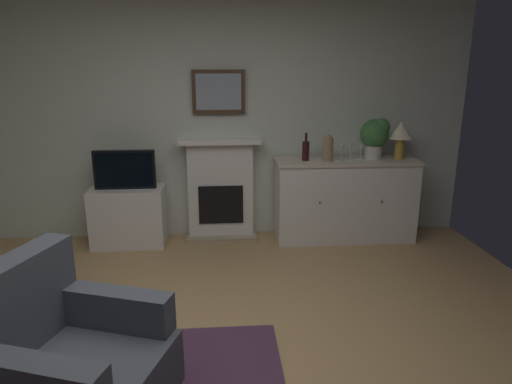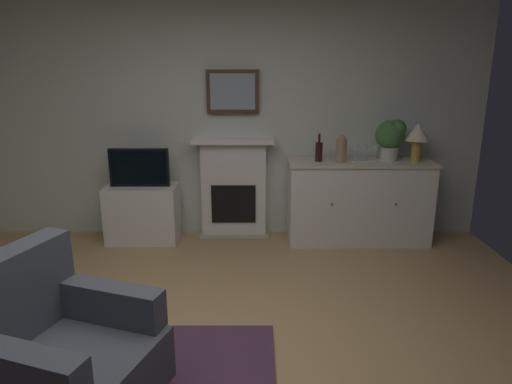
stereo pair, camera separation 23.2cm
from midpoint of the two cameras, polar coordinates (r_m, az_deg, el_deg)
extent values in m
cube|color=silver|center=(4.98, -2.03, 9.30)|extent=(5.50, 0.06, 2.61)
cube|color=white|center=(5.00, -1.53, 0.26)|extent=(0.70, 0.18, 1.05)
cube|color=tan|center=(5.07, -1.52, -5.60)|extent=(0.77, 0.20, 0.03)
cube|color=black|center=(4.95, -1.55, -1.53)|extent=(0.48, 0.02, 0.42)
cube|color=white|center=(4.86, -1.58, 6.44)|extent=(0.87, 0.27, 0.05)
cube|color=#473323|center=(4.88, -1.61, 12.45)|extent=(0.55, 0.03, 0.45)
cube|color=#8C99A8|center=(4.86, -1.61, 12.44)|extent=(0.47, 0.01, 0.37)
cube|color=white|center=(5.00, 13.97, -1.39)|extent=(1.48, 0.45, 0.85)
cube|color=beige|center=(4.89, 14.30, 3.57)|extent=(1.51, 0.48, 0.03)
sphere|color=brown|center=(4.69, 10.83, -1.54)|extent=(0.02, 0.02, 0.02)
sphere|color=brown|center=(4.86, 18.39, -1.49)|extent=(0.02, 0.02, 0.02)
cylinder|color=#B79338|center=(5.04, 20.62, 4.84)|extent=(0.10, 0.10, 0.22)
cone|color=#EFE5C6|center=(5.01, 20.84, 7.09)|extent=(0.26, 0.26, 0.18)
cylinder|color=#331419|center=(4.78, 9.21, 4.98)|extent=(0.08, 0.08, 0.20)
cylinder|color=#331419|center=(4.76, 9.29, 6.70)|extent=(0.03, 0.03, 0.09)
cylinder|color=silver|center=(4.84, 13.55, 3.71)|extent=(0.06, 0.06, 0.00)
cylinder|color=silver|center=(4.83, 13.59, 4.26)|extent=(0.01, 0.01, 0.09)
cone|color=silver|center=(4.82, 13.65, 5.19)|extent=(0.07, 0.07, 0.07)
cylinder|color=silver|center=(4.91, 14.70, 3.78)|extent=(0.06, 0.06, 0.00)
cylinder|color=silver|center=(4.90, 14.74, 4.32)|extent=(0.01, 0.01, 0.09)
cone|color=silver|center=(4.88, 14.81, 5.24)|extent=(0.07, 0.07, 0.07)
cylinder|color=silver|center=(4.93, 15.95, 3.75)|extent=(0.06, 0.06, 0.00)
cylinder|color=silver|center=(4.92, 15.99, 4.29)|extent=(0.01, 0.01, 0.09)
cone|color=silver|center=(4.91, 16.06, 5.21)|extent=(0.07, 0.07, 0.07)
cylinder|color=#9E7F5B|center=(4.77, 11.96, 5.07)|extent=(0.11, 0.11, 0.24)
sphere|color=#9E7F5B|center=(4.75, 12.04, 6.49)|extent=(0.08, 0.08, 0.08)
cube|color=white|center=(5.02, -12.76, -2.63)|extent=(0.75, 0.42, 0.62)
cube|color=black|center=(4.87, -13.16, 2.99)|extent=(0.62, 0.06, 0.40)
cube|color=black|center=(4.84, -13.25, 2.91)|extent=(0.57, 0.01, 0.35)
cylinder|color=beige|center=(5.01, 17.52, 4.58)|extent=(0.18, 0.18, 0.14)
sphere|color=#3D753D|center=(4.98, 17.71, 6.84)|extent=(0.30, 0.30, 0.30)
sphere|color=#3D753D|center=(4.96, 18.54, 7.56)|extent=(0.18, 0.18, 0.18)
cube|color=#474C56|center=(2.71, -19.71, -21.05)|extent=(1.00, 0.98, 0.32)
cube|color=#474C56|center=(2.71, -26.14, -11.76)|extent=(0.40, 0.77, 0.50)
cube|color=#474C56|center=(2.37, -25.35, -19.58)|extent=(0.73, 0.36, 0.22)
cube|color=#474C56|center=(2.78, -16.09, -13.17)|extent=(0.73, 0.36, 0.22)
cylinder|color=#473323|center=(3.22, -20.71, -19.39)|extent=(0.05, 0.05, 0.10)
camera|label=1|loc=(0.12, -87.88, 0.59)|focal=31.93mm
camera|label=2|loc=(0.12, 92.12, -0.59)|focal=31.93mm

